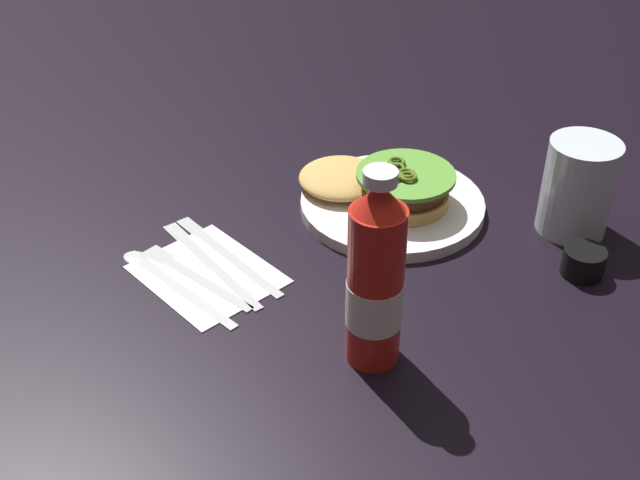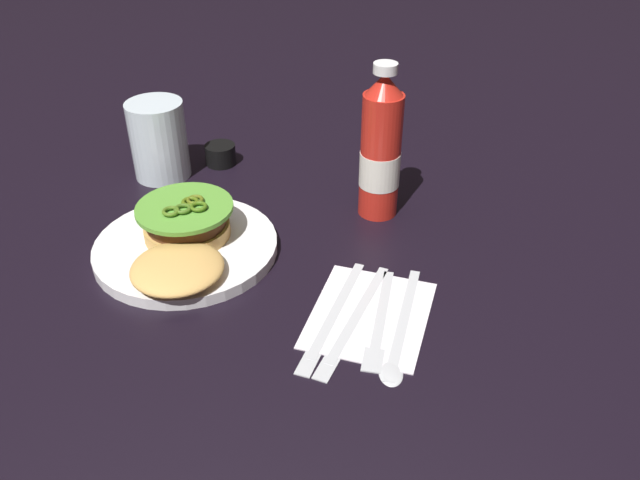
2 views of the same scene
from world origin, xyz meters
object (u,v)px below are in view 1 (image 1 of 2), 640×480
at_px(dinner_plate, 392,204).
at_px(water_glass, 578,187).
at_px(condiment_cup, 583,262).
at_px(butter_knife, 221,248).
at_px(steak_knife, 205,256).
at_px(napkin, 207,274).
at_px(fork_utensil, 188,270).
at_px(ketchup_bottle, 375,281).
at_px(spoon_utensil, 163,274).
at_px(burger_sandwich, 381,184).

height_order(dinner_plate, water_glass, water_glass).
relative_size(condiment_cup, butter_knife, 0.25).
xyz_separation_m(dinner_plate, steak_knife, (0.14, 0.22, -0.00)).
xyz_separation_m(napkin, fork_utensil, (0.02, 0.01, 0.00)).
bearing_deg(ketchup_bottle, spoon_utensil, 2.57).
relative_size(steak_knife, fork_utensil, 1.14).
height_order(dinner_plate, napkin, dinner_plate).
xyz_separation_m(dinner_plate, butter_knife, (0.14, 0.19, -0.00)).
relative_size(water_glass, steak_knife, 0.61).
xyz_separation_m(condiment_cup, spoon_utensil, (0.42, 0.27, -0.01)).
bearing_deg(napkin, condiment_cup, -148.19).
height_order(condiment_cup, spoon_utensil, condiment_cup).
bearing_deg(spoon_utensil, steak_knife, -109.75).
relative_size(water_glass, napkin, 0.77).
bearing_deg(butter_knife, condiment_cup, -154.43).
height_order(condiment_cup, fork_utensil, condiment_cup).
distance_m(water_glass, fork_utensil, 0.49).
xyz_separation_m(butter_knife, fork_utensil, (0.01, 0.06, 0.00)).
xyz_separation_m(burger_sandwich, ketchup_bottle, (-0.13, 0.26, 0.06)).
xyz_separation_m(water_glass, spoon_utensil, (0.38, 0.35, -0.06)).
xyz_separation_m(burger_sandwich, butter_knife, (0.12, 0.19, -0.03)).
distance_m(condiment_cup, spoon_utensil, 0.50).
distance_m(water_glass, spoon_utensil, 0.52).
relative_size(water_glass, spoon_utensil, 0.62).
bearing_deg(dinner_plate, spoon_utensil, 59.23).
distance_m(water_glass, condiment_cup, 0.11).
bearing_deg(condiment_cup, spoon_utensil, 32.42).
bearing_deg(burger_sandwich, napkin, 66.26).
bearing_deg(steak_knife, butter_knife, -106.02).
height_order(dinner_plate, condiment_cup, condiment_cup).
distance_m(water_glass, steak_knife, 0.47).
relative_size(dinner_plate, water_glass, 1.97).
bearing_deg(water_glass, condiment_cup, 115.31).
distance_m(water_glass, napkin, 0.47).
bearing_deg(napkin, steak_knife, -46.95).
xyz_separation_m(ketchup_bottle, condiment_cup, (-0.15, -0.25, -0.08)).
bearing_deg(fork_utensil, napkin, -155.93).
bearing_deg(dinner_plate, butter_knife, 55.03).
xyz_separation_m(water_glass, butter_knife, (0.35, 0.27, -0.06)).
bearing_deg(butter_knife, fork_utensil, 82.39).
bearing_deg(condiment_cup, burger_sandwich, -0.82).
relative_size(condiment_cup, steak_knife, 0.25).
bearing_deg(fork_utensil, steak_knife, -91.10).
bearing_deg(burger_sandwich, spoon_utensil, 61.68).
distance_m(burger_sandwich, spoon_utensil, 0.31).
xyz_separation_m(ketchup_bottle, spoon_utensil, (0.27, 0.01, -0.09)).
relative_size(butter_knife, steak_knife, 1.00).
bearing_deg(condiment_cup, butter_knife, 25.57).
xyz_separation_m(steak_knife, spoon_utensil, (0.02, 0.05, 0.00)).
relative_size(burger_sandwich, fork_utensil, 1.19).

